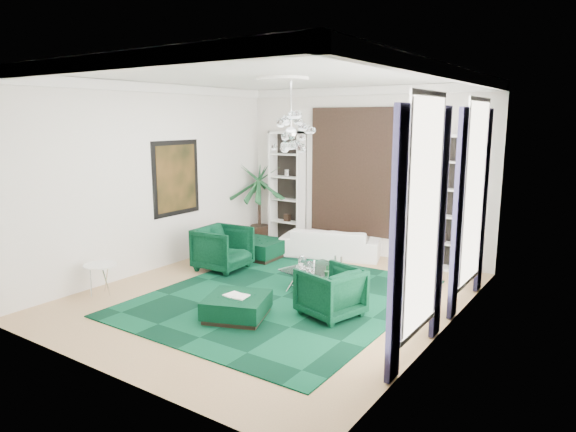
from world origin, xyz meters
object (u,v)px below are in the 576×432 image
Objects in this scene: ottoman_side at (260,249)px; palm at (259,192)px; armchair_left at (223,248)px; side_table at (101,280)px; armchair_right at (330,292)px; sofa at (331,243)px; ottoman_front at (237,307)px; coffee_table at (320,281)px.

palm reaches higher than ottoman_side.
palm is (-0.86, 2.40, 0.83)m from armchair_left.
palm reaches higher than side_table.
armchair_right is at bearing 19.95° from side_table.
sofa is at bearing -6.35° from palm.
side_table is at bearing -169.57° from ottoman_front.
coffee_table is at bearing 77.82° from ottoman_front.
palm is at bearing 15.92° from armchair_left.
side_table is (-0.88, -3.52, 0.07)m from ottoman_side.
ottoman_side is at bearing 75.99° from side_table.
sofa is 0.87× the size of palm.
coffee_table reaches higher than ottoman_front.
coffee_table is 1.93m from ottoman_front.
sofa is 2.41× the size of ottoman_front.
side_table is at bearing -142.61° from coffee_table.
side_table is 4.90m from palm.
armchair_right is 0.94× the size of ottoman_side.
sofa is 5.02m from side_table.
ottoman_side is (-3.00, 2.11, -0.19)m from armchair_right.
armchair_right is (1.77, -3.14, 0.08)m from sofa.
palm reaches higher than ottoman_front.
armchair_left reaches higher than sofa.
coffee_table is (1.00, -2.17, -0.13)m from sofa.
ottoman_side reaches higher than ottoman_front.
coffee_table is 2.51m from ottoman_side.
ottoman_side is (0.11, 1.12, -0.24)m from armchair_left.
armchair_left is 1.13× the size of armchair_right.
armchair_right is 1.54× the size of side_table.
side_table is at bearing -53.93° from armchair_right.
armchair_right is 1.26m from coffee_table.
armchair_left is 2.37m from coffee_table.
ottoman_side is 1.64× the size of side_table.
sofa is 2.36× the size of ottoman_side.
armchair_left is at bearing 179.58° from coffee_table.
coffee_table is 1.94× the size of side_table.
ottoman_side is 1.93m from palm.
sofa is at bearing -36.14° from armchair_left.
ottoman_front is 0.36× the size of palm.
side_table is (-3.12, -2.39, 0.08)m from coffee_table.
sofa is 3.88× the size of side_table.
palm is at bearing -23.89° from sofa.
ottoman_front is (-1.17, -0.91, -0.22)m from armchair_right.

